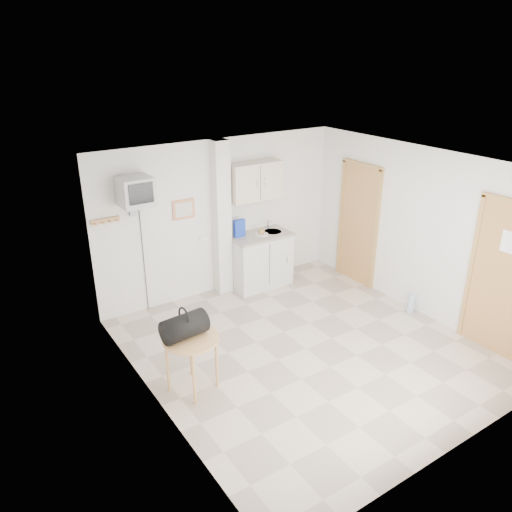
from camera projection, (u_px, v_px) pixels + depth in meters
ground at (306, 349)px, 6.75m from camera, size 4.50×4.50×0.00m
room_envelope at (321, 237)px, 6.34m from camera, size 4.24×4.54×2.55m
kitchenette at (259, 240)px, 8.27m from camera, size 1.03×0.58×2.10m
crt_television at (135, 192)px, 6.81m from camera, size 0.44×0.45×2.15m
round_table at (191, 344)px, 5.74m from camera, size 0.65×0.65×0.71m
duffel_bag at (184, 326)px, 5.66m from camera, size 0.55×0.34×0.39m
water_bottle at (411, 304)px, 7.63m from camera, size 0.10×0.10×0.31m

